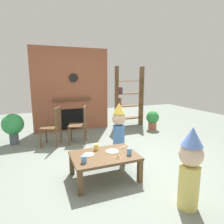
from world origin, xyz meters
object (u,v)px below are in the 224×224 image
at_px(birthday_cake_slice, 118,156).
at_px(child_with_cone_hat, 190,166).
at_px(paper_cup_center, 129,151).
at_px(child_in_pink, 119,125).
at_px(bookshelf, 127,100).
at_px(paper_cup_near_left, 96,147).
at_px(potted_plant_tall, 153,119).
at_px(dining_chair_middle, 81,122).
at_px(coffee_table, 105,158).
at_px(dining_chair_left, 54,124).
at_px(paper_plate_rear, 89,155).
at_px(potted_plant_short, 13,125).
at_px(paper_cup_near_right, 84,159).
at_px(paper_plate_front, 112,151).

xyz_separation_m(birthday_cake_slice, child_with_cone_hat, (0.57, -0.83, 0.11)).
relative_size(paper_cup_center, child_in_pink, 0.10).
height_order(bookshelf, paper_cup_near_left, bookshelf).
distance_m(birthday_cake_slice, potted_plant_tall, 3.19).
distance_m(dining_chair_middle, potted_plant_tall, 2.30).
distance_m(coffee_table, dining_chair_left, 1.90).
distance_m(coffee_table, potted_plant_tall, 3.14).
height_order(paper_cup_near_left, birthday_cake_slice, paper_cup_near_left).
xyz_separation_m(bookshelf, child_in_pink, (-1.10, -1.84, -0.30)).
distance_m(bookshelf, paper_cup_near_left, 3.21).
bearing_deg(paper_plate_rear, dining_chair_middle, 80.98).
xyz_separation_m(paper_cup_near_left, dining_chair_middle, (0.10, 1.53, 0.07)).
bearing_deg(potted_plant_short, bookshelf, 9.84).
relative_size(paper_cup_near_right, paper_cup_center, 0.93).
distance_m(paper_cup_near_left, dining_chair_middle, 1.53).
relative_size(coffee_table, child_with_cone_hat, 0.99).
height_order(coffee_table, child_in_pink, child_in_pink).
bearing_deg(dining_chair_middle, paper_cup_center, 117.57).
relative_size(coffee_table, paper_plate_rear, 6.14).
bearing_deg(potted_plant_short, dining_chair_middle, -18.31).
distance_m(paper_plate_front, child_with_cone_hat, 1.24).
bearing_deg(paper_cup_near_right, potted_plant_short, 114.77).
relative_size(paper_plate_rear, dining_chair_left, 0.18).
bearing_deg(birthday_cake_slice, paper_cup_near_right, 174.52).
bearing_deg(bookshelf, dining_chair_middle, -148.54).
distance_m(child_in_pink, potted_plant_short, 2.51).
xyz_separation_m(paper_cup_near_right, dining_chair_middle, (0.40, 1.92, 0.07)).
relative_size(coffee_table, child_in_pink, 0.97).
relative_size(bookshelf, paper_plate_rear, 11.52).
bearing_deg(paper_plate_rear, birthday_cake_slice, -36.63).
bearing_deg(dining_chair_left, paper_cup_near_right, 119.35).
height_order(bookshelf, paper_cup_near_right, bookshelf).
distance_m(paper_cup_near_left, potted_plant_short, 2.48).
xyz_separation_m(paper_plate_front, paper_plate_rear, (-0.39, 0.01, 0.00)).
height_order(bookshelf, paper_cup_center, bookshelf).
height_order(birthday_cake_slice, potted_plant_tall, potted_plant_tall).
xyz_separation_m(paper_cup_near_left, child_with_cone_hat, (0.77, -1.27, 0.10)).
bearing_deg(child_in_pink, potted_plant_tall, 159.71).
relative_size(dining_chair_left, potted_plant_tall, 1.57).
bearing_deg(paper_cup_near_right, dining_chair_middle, 78.30).
xyz_separation_m(coffee_table, birthday_cake_slice, (0.14, -0.21, 0.10)).
xyz_separation_m(bookshelf, paper_plate_front, (-1.62, -2.77, -0.46)).
distance_m(paper_cup_center, birthday_cake_slice, 0.22).
distance_m(paper_cup_near_left, paper_cup_center, 0.57).
distance_m(bookshelf, paper_plate_rear, 3.45).
height_order(paper_cup_near_right, paper_cup_center, paper_cup_center).
height_order(coffee_table, paper_plate_front, paper_plate_front).
bearing_deg(coffee_table, potted_plant_tall, 42.89).
bearing_deg(dining_chair_left, coffee_table, 130.90).
bearing_deg(birthday_cake_slice, paper_plate_front, 86.65).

